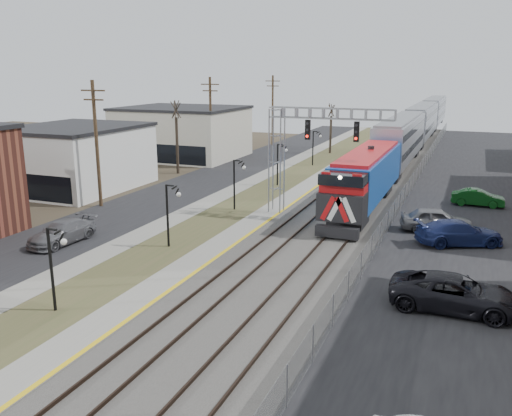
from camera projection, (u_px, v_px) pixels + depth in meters
The scene contains 21 objects.
street_west at pixel (193, 185), 51.77m from camera, with size 7.00×120.00×0.04m, color black.
sidewalk at pixel (236, 189), 50.13m from camera, with size 2.00×120.00×0.08m, color gray.
grass_median at pixel (266, 192), 49.05m from camera, with size 4.00×120.00×0.06m, color #404726.
platform at pixel (298, 193), 47.94m from camera, with size 2.00×120.00×0.24m, color gray.
ballast_bed at pixel (354, 199), 46.13m from camera, with size 8.00×120.00×0.20m, color #595651.
parking_lot at pixel (508, 213), 41.80m from camera, with size 16.00×120.00×0.04m, color black.
platform_edge at pixel (307, 193), 47.59m from camera, with size 0.24×120.00×0.01m, color gold.
track_near at pixel (331, 195), 46.81m from camera, with size 1.58×120.00×0.15m.
track_far at pixel (371, 198), 45.54m from camera, with size 1.58×120.00×0.15m.
train at pixel (416, 129), 73.88m from camera, with size 3.00×85.85×5.33m.
signal_gantry at pixel (299, 143), 39.48m from camera, with size 9.00×1.07×8.15m.
lampposts at pixel (170, 215), 33.54m from camera, with size 0.14×62.14×4.00m.
utility_poles at pixel (97, 145), 42.64m from camera, with size 0.28×80.28×10.00m.
fence at pixel (405, 195), 44.43m from camera, with size 0.04×120.00×1.60m, color gray.
buildings_west at pixel (28, 166), 44.78m from camera, with size 14.00×67.00×7.00m.
bare_trees at pixel (200, 151), 55.05m from camera, with size 12.30×42.30×5.95m.
car_lot_c at pixel (455, 294), 24.69m from camera, with size 2.69×5.84×1.62m, color black.
car_lot_d at pixel (459, 233), 33.99m from camera, with size 2.18×5.37×1.56m, color #16204F.
car_lot_e at pixel (436, 220), 36.81m from camera, with size 1.91×4.76×1.62m, color slate.
car_lot_f at pixel (478, 198), 43.78m from camera, with size 1.42×4.07×1.34m, color #0D4514.
car_street_b at pixel (62, 233), 34.33m from camera, with size 1.98×4.88×1.42m, color slate.
Camera 1 is at (13.08, -9.75, 10.73)m, focal length 38.00 mm.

